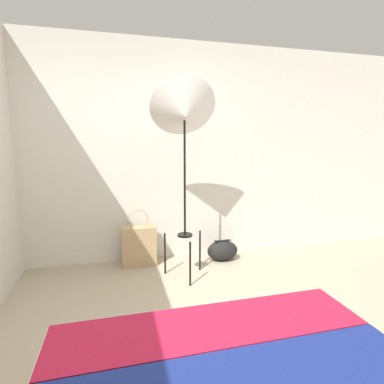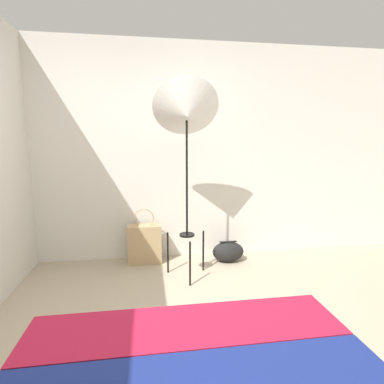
{
  "view_description": "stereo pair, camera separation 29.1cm",
  "coord_description": "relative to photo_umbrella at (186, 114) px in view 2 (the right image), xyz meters",
  "views": [
    {
      "loc": [
        -0.28,
        -1.5,
        1.42
      ],
      "look_at": [
        0.43,
        1.29,
        0.95
      ],
      "focal_mm": 28.0,
      "sensor_mm": 36.0,
      "label": 1
    },
    {
      "loc": [
        0.0,
        -1.55,
        1.42
      ],
      "look_at": [
        0.43,
        1.29,
        0.95
      ],
      "focal_mm": 28.0,
      "sensor_mm": 36.0,
      "label": 2
    }
  ],
  "objects": [
    {
      "name": "tote_bag",
      "position": [
        -0.45,
        0.43,
        -1.47
      ],
      "size": [
        0.39,
        0.18,
        0.66
      ],
      "color": "tan",
      "rests_on": "ground_plane"
    },
    {
      "name": "duffel_bag",
      "position": [
        0.54,
        0.32,
        -1.58
      ],
      "size": [
        0.38,
        0.24,
        0.25
      ],
      "color": "black",
      "rests_on": "ground_plane"
    },
    {
      "name": "wall_back",
      "position": [
        -0.4,
        0.64,
        -0.4
      ],
      "size": [
        8.0,
        0.05,
        2.6
      ],
      "color": "silver",
      "rests_on": "ground_plane"
    },
    {
      "name": "photo_umbrella",
      "position": [
        0.0,
        0.0,
        0.0
      ],
      "size": [
        0.68,
        0.56,
        2.05
      ],
      "color": "black",
      "rests_on": "ground_plane"
    }
  ]
}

